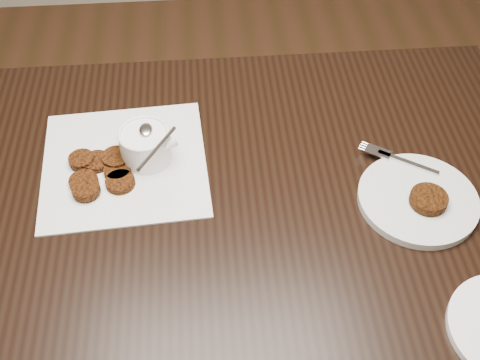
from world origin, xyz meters
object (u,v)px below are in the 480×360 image
table (225,295)px  plate_with_patty (419,196)px  sauce_ramekin (143,132)px  napkin (125,163)px

table → plate_with_patty: plate_with_patty is taller
table → sauce_ramekin: sauce_ramekin is taller
napkin → sauce_ramekin: (0.04, 0.01, 0.07)m
napkin → plate_with_patty: plate_with_patty is taller
napkin → plate_with_patty: size_ratio=1.43×
table → napkin: napkin is taller
table → sauce_ramekin: (-0.14, 0.10, 0.45)m
sauce_ramekin → plate_with_patty: size_ratio=0.62×
napkin → plate_with_patty: (0.54, -0.14, 0.01)m
plate_with_patty → table: bearing=171.2°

